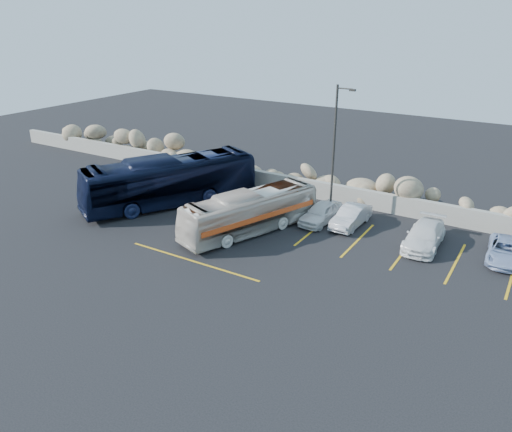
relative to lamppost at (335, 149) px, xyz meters
The scene contains 11 objects.
ground 10.73m from the lamppost, 105.05° to the right, with size 90.00×90.00×0.00m, color black.
seawall 5.14m from the lamppost, 135.63° to the left, with size 60.00×0.40×1.20m, color gray.
riprap_pile 5.40m from the lamppost, 124.63° to the left, with size 54.00×2.80×2.60m, color #8E765D, non-canonical shape.
parking_lines 6.18m from the lamppost, 62.01° to the right, with size 18.16×9.36×0.01m.
lamppost is the anchor object (origin of this frame).
vintage_bus 6.33m from the lamppost, 123.05° to the right, with size 2.04×8.70×2.42m, color beige.
tour_coach 10.82m from the lamppost, 160.33° to the right, with size 2.68×11.45×3.19m, color black.
car_a 3.89m from the lamppost, 95.77° to the right, with size 1.44×3.57×1.22m, color white.
car_b 4.12m from the lamppost, 26.43° to the right, with size 1.26×3.60×1.19m, color silver.
car_c 7.19m from the lamppost, 12.84° to the right, with size 1.73×4.26×1.24m, color white.
car_d 10.72m from the lamppost, ahead, with size 1.73×3.74×1.04m, color #8DA1C9.
Camera 1 is at (13.59, -17.43, 11.79)m, focal length 35.00 mm.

